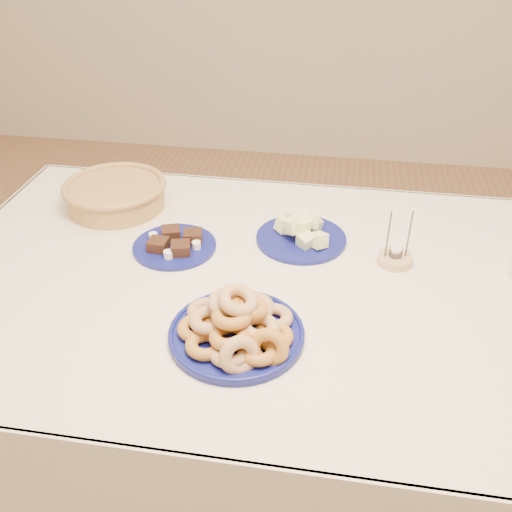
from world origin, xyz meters
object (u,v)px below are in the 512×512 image
(donut_platter, at_px, (237,327))
(melon_plate, at_px, (302,232))
(dining_table, at_px, (259,310))
(brownie_plate, at_px, (175,244))
(candle_holder, at_px, (395,258))
(wicker_basket, at_px, (115,194))

(donut_platter, distance_m, melon_plate, 0.45)
(dining_table, bearing_deg, brownie_plate, 158.36)
(donut_platter, xyz_separation_m, candle_holder, (0.35, 0.36, -0.02))
(melon_plate, relative_size, candle_holder, 2.00)
(brownie_plate, bearing_deg, candle_holder, 2.52)
(dining_table, height_order, brownie_plate, brownie_plate)
(melon_plate, bearing_deg, candle_holder, -15.75)
(dining_table, xyz_separation_m, candle_holder, (0.34, 0.13, 0.12))
(donut_platter, distance_m, wicker_basket, 0.72)
(wicker_basket, bearing_deg, melon_plate, -10.14)
(melon_plate, relative_size, wicker_basket, 0.85)
(dining_table, height_order, wicker_basket, wicker_basket)
(brownie_plate, bearing_deg, melon_plate, 16.09)
(candle_holder, bearing_deg, brownie_plate, -177.48)
(donut_platter, xyz_separation_m, wicker_basket, (-0.48, 0.54, 0.01))
(donut_platter, relative_size, wicker_basket, 1.08)
(donut_platter, bearing_deg, candle_holder, 45.71)
(candle_holder, bearing_deg, wicker_basket, 168.13)
(melon_plate, relative_size, brownie_plate, 1.32)
(dining_table, height_order, candle_holder, candle_holder)
(wicker_basket, bearing_deg, donut_platter, -48.01)
(donut_platter, relative_size, melon_plate, 1.27)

